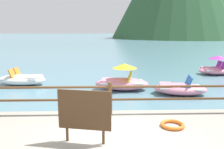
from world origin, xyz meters
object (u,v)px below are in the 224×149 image
pedal_boat_2 (216,68)px  pedal_boat_4 (122,81)px  sign_board (84,111)px  life_ring (172,125)px  pedal_boat_0 (22,79)px  pedal_boat_1 (180,88)px

pedal_boat_2 → pedal_boat_4: bearing=-149.7°
pedal_boat_4 → sign_board: bearing=-101.8°
pedal_boat_2 → life_ring: bearing=-121.1°
pedal_boat_0 → pedal_boat_4: size_ratio=1.01×
pedal_boat_1 → pedal_boat_2: (3.77, 4.53, 0.14)m
pedal_boat_4 → life_ring: bearing=-80.2°
life_ring → pedal_boat_2: bearing=58.9°
life_ring → pedal_boat_4: (-0.91, 5.25, -0.03)m
pedal_boat_2 → pedal_boat_0: bearing=-167.9°
life_ring → pedal_boat_1: 4.68m
pedal_boat_0 → pedal_boat_1: size_ratio=1.07×
pedal_boat_1 → pedal_boat_4: pedal_boat_4 is taller
pedal_boat_0 → pedal_boat_2: pedal_boat_2 is taller
pedal_boat_4 → pedal_boat_2: bearing=30.3°
sign_board → life_ring: bearing=19.9°
pedal_boat_0 → pedal_boat_2: (11.39, 2.45, 0.13)m
pedal_boat_0 → pedal_boat_1: bearing=-15.3°
life_ring → pedal_boat_1: bearing=70.0°
life_ring → pedal_boat_4: 5.32m
pedal_boat_0 → sign_board: bearing=-62.0°
pedal_boat_2 → sign_board: bearing=-127.8°
sign_board → pedal_boat_0: sign_board is taller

